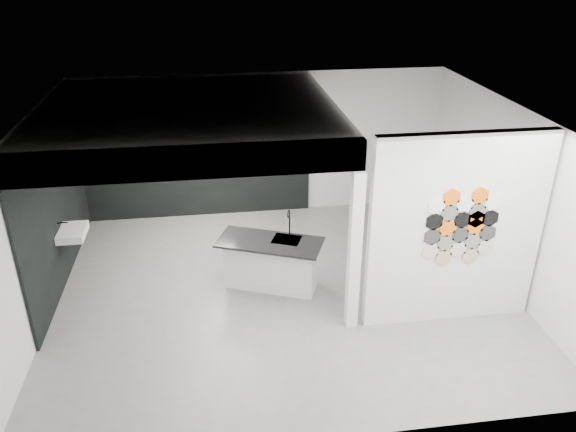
{
  "coord_description": "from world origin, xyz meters",
  "views": [
    {
      "loc": [
        -0.99,
        -7.38,
        4.92
      ],
      "look_at": [
        0.1,
        0.3,
        1.15
      ],
      "focal_mm": 35.0,
      "sensor_mm": 36.0,
      "label": 1
    }
  ],
  "objects_px": {
    "kettle": "(247,148)",
    "glass_vase": "(272,147)",
    "stockpot": "(154,152)",
    "glass_bowl": "(270,148)",
    "wall_basin": "(73,233)",
    "bottle_dark": "(174,152)",
    "partition_panel": "(456,231)",
    "utensil_cup": "(156,153)",
    "kitchen_island": "(271,262)"
  },
  "relations": [
    {
      "from": "stockpot",
      "to": "glass_bowl",
      "type": "relative_size",
      "value": 1.34
    },
    {
      "from": "stockpot",
      "to": "wall_basin",
      "type": "bearing_deg",
      "value": -119.4
    },
    {
      "from": "kitchen_island",
      "to": "kettle",
      "type": "relative_size",
      "value": 9.08
    },
    {
      "from": "wall_basin",
      "to": "utensil_cup",
      "type": "distance_m",
      "value": 2.45
    },
    {
      "from": "wall_basin",
      "to": "bottle_dark",
      "type": "bearing_deg",
      "value": 53.61
    },
    {
      "from": "kettle",
      "to": "bottle_dark",
      "type": "xyz_separation_m",
      "value": [
        -1.39,
        0.0,
        -0.01
      ]
    },
    {
      "from": "stockpot",
      "to": "glass_bowl",
      "type": "distance_m",
      "value": 2.19
    },
    {
      "from": "kettle",
      "to": "utensil_cup",
      "type": "xyz_separation_m",
      "value": [
        -1.71,
        0.0,
        -0.02
      ]
    },
    {
      "from": "glass_bowl",
      "to": "partition_panel",
      "type": "bearing_deg",
      "value": -61.4
    },
    {
      "from": "kettle",
      "to": "glass_bowl",
      "type": "bearing_deg",
      "value": -2.89
    },
    {
      "from": "partition_panel",
      "to": "wall_basin",
      "type": "distance_m",
      "value": 5.78
    },
    {
      "from": "kitchen_island",
      "to": "bottle_dark",
      "type": "distance_m",
      "value": 3.25
    },
    {
      "from": "bottle_dark",
      "to": "wall_basin",
      "type": "bearing_deg",
      "value": -126.39
    },
    {
      "from": "kettle",
      "to": "kitchen_island",
      "type": "bearing_deg",
      "value": -89.9
    },
    {
      "from": "wall_basin",
      "to": "bottle_dark",
      "type": "distance_m",
      "value": 2.62
    },
    {
      "from": "glass_vase",
      "to": "bottle_dark",
      "type": "height_order",
      "value": "glass_vase"
    },
    {
      "from": "kettle",
      "to": "glass_vase",
      "type": "distance_m",
      "value": 0.47
    },
    {
      "from": "wall_basin",
      "to": "glass_bowl",
      "type": "bearing_deg",
      "value": 31.59
    },
    {
      "from": "utensil_cup",
      "to": "bottle_dark",
      "type": "bearing_deg",
      "value": 0.0
    },
    {
      "from": "partition_panel",
      "to": "kettle",
      "type": "distance_m",
      "value": 4.63
    },
    {
      "from": "kitchen_island",
      "to": "glass_bowl",
      "type": "relative_size",
      "value": 10.85
    },
    {
      "from": "partition_panel",
      "to": "utensil_cup",
      "type": "distance_m",
      "value": 5.75
    },
    {
      "from": "wall_basin",
      "to": "kitchen_island",
      "type": "xyz_separation_m",
      "value": [
        3.06,
        -0.64,
        -0.42
      ]
    },
    {
      "from": "bottle_dark",
      "to": "utensil_cup",
      "type": "xyz_separation_m",
      "value": [
        -0.32,
        0.0,
        -0.01
      ]
    },
    {
      "from": "kitchen_island",
      "to": "glass_vase",
      "type": "distance_m",
      "value": 2.89
    },
    {
      "from": "kettle",
      "to": "glass_vase",
      "type": "relative_size",
      "value": 1.29
    },
    {
      "from": "glass_vase",
      "to": "wall_basin",
      "type": "bearing_deg",
      "value": -148.65
    },
    {
      "from": "glass_bowl",
      "to": "bottle_dark",
      "type": "bearing_deg",
      "value": 180.0
    },
    {
      "from": "stockpot",
      "to": "bottle_dark",
      "type": "height_order",
      "value": "stockpot"
    },
    {
      "from": "kitchen_island",
      "to": "glass_bowl",
      "type": "bearing_deg",
      "value": 106.33
    },
    {
      "from": "wall_basin",
      "to": "kettle",
      "type": "xyz_separation_m",
      "value": [
        2.92,
        2.07,
        0.55
      ]
    },
    {
      "from": "wall_basin",
      "to": "stockpot",
      "type": "height_order",
      "value": "stockpot"
    },
    {
      "from": "wall_basin",
      "to": "bottle_dark",
      "type": "xyz_separation_m",
      "value": [
        1.52,
        2.07,
        0.54
      ]
    },
    {
      "from": "glass_bowl",
      "to": "utensil_cup",
      "type": "relative_size",
      "value": 1.4
    },
    {
      "from": "wall_basin",
      "to": "glass_vase",
      "type": "distance_m",
      "value": 4.01
    },
    {
      "from": "wall_basin",
      "to": "bottle_dark",
      "type": "height_order",
      "value": "bottle_dark"
    },
    {
      "from": "wall_basin",
      "to": "utensil_cup",
      "type": "height_order",
      "value": "utensil_cup"
    },
    {
      "from": "stockpot",
      "to": "kettle",
      "type": "distance_m",
      "value": 1.75
    },
    {
      "from": "wall_basin",
      "to": "utensil_cup",
      "type": "bearing_deg",
      "value": 59.79
    },
    {
      "from": "stockpot",
      "to": "glass_vase",
      "type": "relative_size",
      "value": 1.45
    },
    {
      "from": "wall_basin",
      "to": "glass_vase",
      "type": "relative_size",
      "value": 4.03
    },
    {
      "from": "stockpot",
      "to": "utensil_cup",
      "type": "height_order",
      "value": "stockpot"
    },
    {
      "from": "stockpot",
      "to": "kitchen_island",
      "type": "bearing_deg",
      "value": -54.98
    },
    {
      "from": "partition_panel",
      "to": "glass_vase",
      "type": "xyz_separation_m",
      "value": [
        -2.08,
        3.87,
        -0.01
      ]
    },
    {
      "from": "kitchen_island",
      "to": "glass_bowl",
      "type": "xyz_separation_m",
      "value": [
        0.3,
        2.7,
        0.94
      ]
    },
    {
      "from": "partition_panel",
      "to": "bottle_dark",
      "type": "distance_m",
      "value": 5.52
    },
    {
      "from": "kettle",
      "to": "bottle_dark",
      "type": "distance_m",
      "value": 1.39
    },
    {
      "from": "stockpot",
      "to": "partition_panel",
      "type": "bearing_deg",
      "value": -41.94
    },
    {
      "from": "stockpot",
      "to": "bottle_dark",
      "type": "distance_m",
      "value": 0.36
    },
    {
      "from": "partition_panel",
      "to": "glass_bowl",
      "type": "relative_size",
      "value": 17.48
    }
  ]
}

